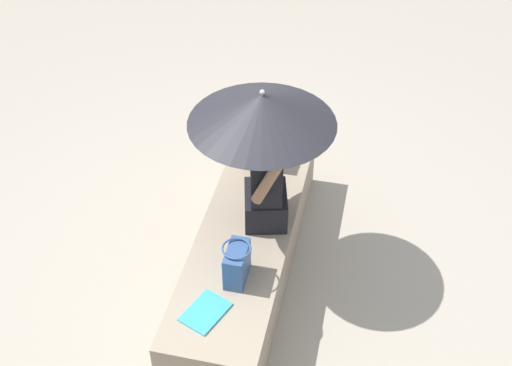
% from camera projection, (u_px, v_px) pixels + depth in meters
% --- Properties ---
extents(ground_plane, '(14.00, 14.00, 0.00)m').
position_uv_depth(ground_plane, '(247.00, 269.00, 4.71)').
color(ground_plane, '#9E9384').
extents(stone_bench, '(2.15, 0.61, 0.42)m').
position_uv_depth(stone_bench, '(247.00, 249.00, 4.57)').
color(stone_bench, gray).
rests_on(stone_bench, ground).
extents(person_seated, '(0.50, 0.35, 0.90)m').
position_uv_depth(person_seated, '(266.00, 174.00, 4.25)').
color(person_seated, black).
rests_on(person_seated, stone_bench).
extents(parasol, '(0.91, 0.91, 1.03)m').
position_uv_depth(parasol, '(262.00, 109.00, 3.92)').
color(parasol, '#B7B7BC').
rests_on(parasol, stone_bench).
extents(handbag_black, '(0.24, 0.18, 0.27)m').
position_uv_depth(handbag_black, '(237.00, 263.00, 4.01)').
color(handbag_black, '#335184').
rests_on(handbag_black, stone_bench).
extents(tote_bag_canvas, '(0.20, 0.16, 0.37)m').
position_uv_depth(tote_bag_canvas, '(256.00, 142.00, 4.84)').
color(tote_bag_canvas, brown).
rests_on(tote_bag_canvas, stone_bench).
extents(magazine, '(0.33, 0.29, 0.01)m').
position_uv_depth(magazine, '(205.00, 312.00, 3.89)').
color(magazine, '#339ED1').
rests_on(magazine, stone_bench).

